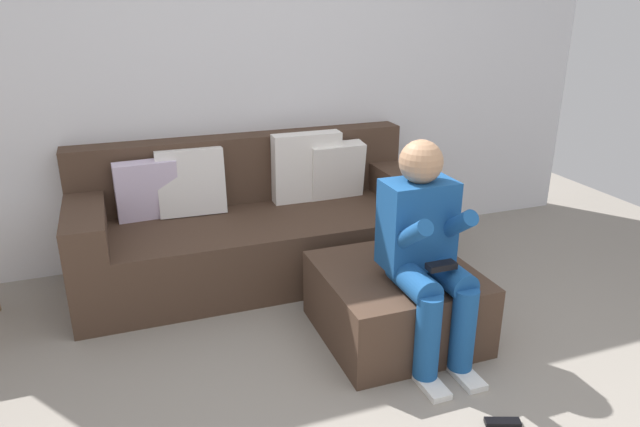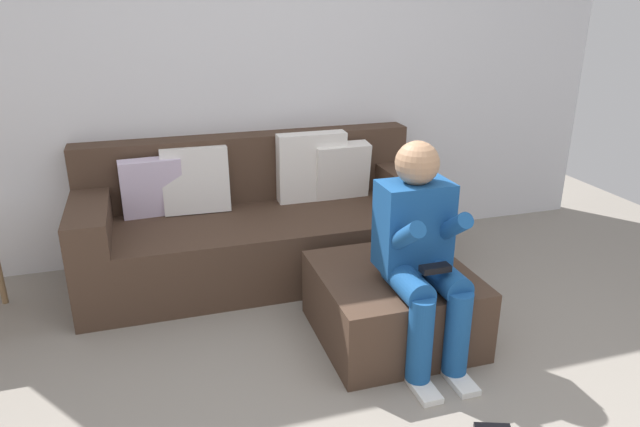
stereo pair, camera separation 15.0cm
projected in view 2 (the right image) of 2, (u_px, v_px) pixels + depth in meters
wall_back at (277, 56)px, 3.85m from camera, size 4.89×0.10×2.68m
couch_sectional at (259, 224)px, 3.77m from camera, size 2.24×0.87×0.87m
ottoman at (392, 304)px, 3.05m from camera, size 0.77×0.78×0.38m
person_seated at (421, 248)px, 2.75m from camera, size 0.35×0.60×1.09m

